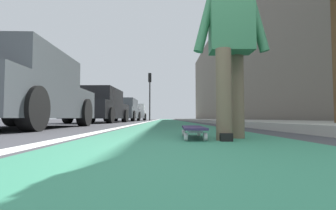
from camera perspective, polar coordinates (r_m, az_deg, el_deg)
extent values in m
plane|color=#38383D|center=(10.96, 0.30, -4.05)|extent=(80.00, 80.00, 0.00)
cube|color=#2D7256|center=(24.96, -0.28, -3.47)|extent=(56.00, 1.99, 0.00)
cube|color=silver|center=(20.98, -3.33, -3.55)|extent=(52.00, 0.16, 0.01)
cube|color=#9E9B93|center=(19.24, 9.20, -3.39)|extent=(52.00, 3.20, 0.12)
cube|color=#696056|center=(24.16, 13.58, 8.21)|extent=(40.00, 1.20, 9.73)
cylinder|color=white|center=(2.80, 3.54, -6.33)|extent=(0.07, 0.03, 0.07)
cylinder|color=white|center=(2.81, 7.02, -6.30)|extent=(0.07, 0.03, 0.07)
cylinder|color=white|center=(2.21, 4.07, -7.23)|extent=(0.07, 0.03, 0.07)
cylinder|color=white|center=(2.22, 8.49, -7.18)|extent=(0.07, 0.03, 0.07)
cube|color=silver|center=(2.81, 5.28, -5.35)|extent=(0.06, 0.12, 0.02)
cube|color=silver|center=(2.21, 6.28, -5.98)|extent=(0.06, 0.12, 0.02)
cube|color=#33284C|center=(2.51, 5.72, -5.12)|extent=(0.85, 0.23, 0.02)
cylinder|color=brown|center=(2.29, 12.53, 2.37)|extent=(0.14, 0.14, 0.82)
cylinder|color=brown|center=(2.58, 15.36, 1.81)|extent=(0.14, 0.14, 0.82)
cube|color=black|center=(2.29, 12.64, -7.01)|extent=(0.26, 0.11, 0.07)
cube|color=#33724C|center=(2.59, 14.10, 17.93)|extent=(0.26, 0.41, 0.60)
cylinder|color=#33724C|center=(2.55, 8.55, 18.20)|extent=(0.10, 0.24, 0.60)
cylinder|color=#33724C|center=(2.65, 19.42, 17.52)|extent=(0.10, 0.24, 0.60)
cube|color=#4C5156|center=(5.74, -30.35, 0.91)|extent=(4.12, 1.90, 0.70)
cube|color=#4C5156|center=(5.68, -30.90, 7.57)|extent=(2.28, 1.72, 0.60)
cube|color=#4C606B|center=(6.67, -26.21, 5.93)|extent=(0.07, 1.60, 0.51)
cylinder|color=black|center=(7.25, -31.63, -1.45)|extent=(0.68, 0.23, 0.68)
cylinder|color=black|center=(6.57, -18.46, -1.63)|extent=(0.68, 0.23, 0.68)
cylinder|color=black|center=(4.21, -28.30, -0.72)|extent=(0.68, 0.23, 0.68)
cube|color=black|center=(11.44, -15.22, -1.24)|extent=(4.46, 1.95, 0.70)
cube|color=black|center=(11.33, -15.40, 2.07)|extent=(2.48, 1.71, 0.60)
cube|color=#4C606B|center=(12.48, -13.75, 1.59)|extent=(0.11, 1.53, 0.51)
cylinder|color=black|center=(12.98, -16.94, -2.34)|extent=(0.65, 0.25, 0.64)
cylinder|color=black|center=(12.54, -9.79, -2.41)|extent=(0.65, 0.25, 0.64)
cylinder|color=black|center=(10.45, -21.78, -2.12)|extent=(0.65, 0.25, 0.64)
cylinder|color=black|center=(9.90, -13.01, -2.22)|extent=(0.65, 0.25, 0.64)
cube|color=#4C5156|center=(17.24, -10.01, -1.81)|extent=(4.48, 1.85, 0.70)
cube|color=#4C5156|center=(17.12, -10.08, 0.37)|extent=(2.48, 1.67, 0.60)
cube|color=#4C606B|center=(18.32, -9.39, 0.15)|extent=(0.07, 1.55, 0.51)
cylinder|color=black|center=(18.76, -11.77, -2.53)|extent=(0.68, 0.23, 0.67)
cylinder|color=black|center=(18.48, -6.69, -2.57)|extent=(0.68, 0.23, 0.67)
cylinder|color=black|center=(16.07, -13.84, -2.44)|extent=(0.68, 0.23, 0.67)
cylinder|color=black|center=(15.74, -7.93, -2.48)|extent=(0.68, 0.23, 0.67)
cube|color=silver|center=(23.57, -7.45, -2.18)|extent=(4.21, 2.04, 0.70)
cube|color=silver|center=(23.44, -7.46, -0.59)|extent=(2.35, 1.80, 0.60)
cube|color=#4C606B|center=(24.57, -7.28, -0.70)|extent=(0.12, 1.63, 0.51)
cylinder|color=black|center=(24.92, -9.26, -2.70)|extent=(0.65, 0.25, 0.64)
cylinder|color=black|center=(24.80, -5.22, -2.72)|extent=(0.65, 0.25, 0.64)
cylinder|color=black|center=(22.37, -9.93, -2.66)|extent=(0.65, 0.25, 0.64)
cylinder|color=black|center=(22.24, -5.43, -2.69)|extent=(0.65, 0.25, 0.64)
cylinder|color=#2D2D2D|center=(22.48, -4.17, 0.88)|extent=(0.12, 0.12, 3.45)
cube|color=black|center=(22.72, -4.15, 6.23)|extent=(0.24, 0.28, 0.80)
sphere|color=#360606|center=(22.89, -4.13, 6.82)|extent=(0.16, 0.16, 0.16)
sphere|color=gold|center=(22.85, -4.13, 6.17)|extent=(0.16, 0.16, 0.16)
sphere|color=black|center=(22.81, -4.13, 5.53)|extent=(0.16, 0.16, 0.16)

